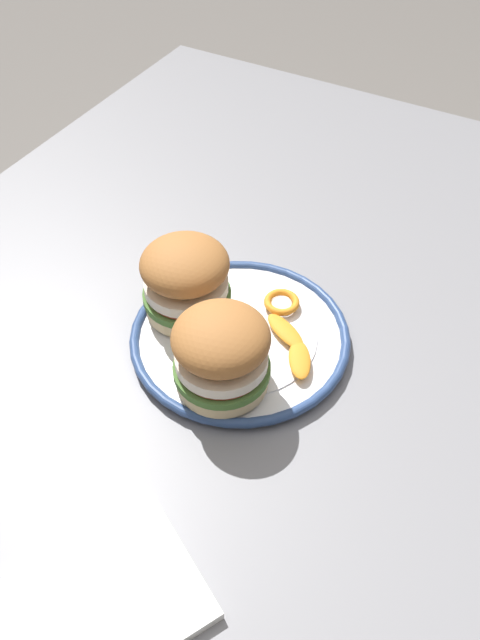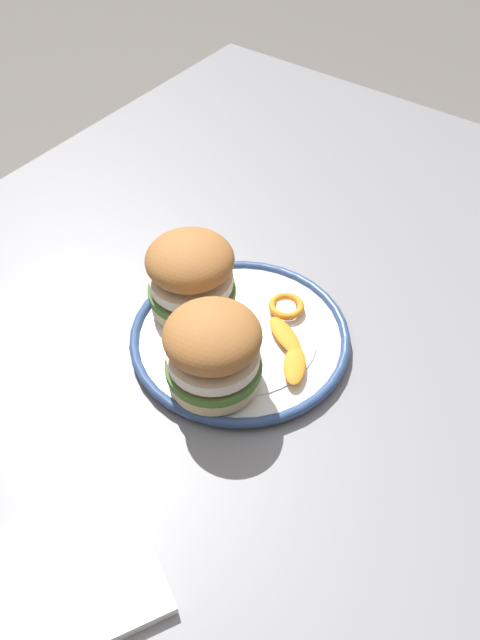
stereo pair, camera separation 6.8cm
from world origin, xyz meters
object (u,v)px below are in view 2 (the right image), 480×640
at_px(dinner_plate, 240,337).
at_px(sandwich_half_left, 213,350).
at_px(sandwich_half_right, 191,274).
at_px(dining_table, 201,401).

distance_m(dinner_plate, sandwich_half_left, 0.10).
distance_m(sandwich_half_left, sandwich_half_right, 0.13).
bearing_deg(sandwich_half_right, dining_table, -136.87).
distance_m(dinner_plate, sandwich_half_right, 0.10).
height_order(dinner_plate, sandwich_half_right, sandwich_half_right).
relative_size(dinner_plate, sandwich_half_right, 1.78).
height_order(dining_table, sandwich_half_left, sandwich_half_left).
distance_m(dining_table, sandwich_half_left, 0.17).
xyz_separation_m(sandwich_half_left, sandwich_half_right, (0.08, 0.10, 0.00)).
bearing_deg(dining_table, dinner_plate, -31.08).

